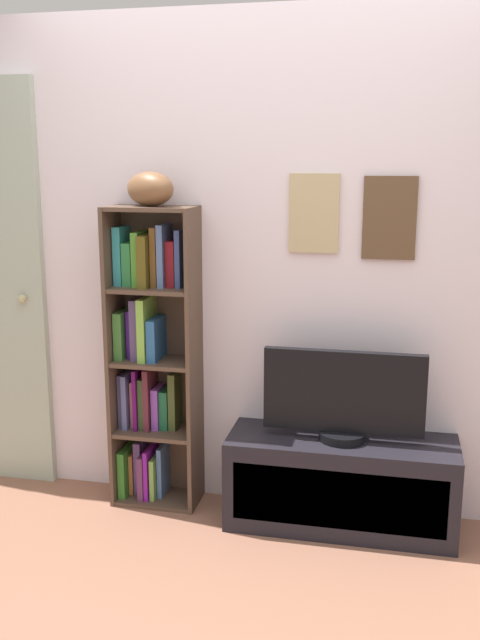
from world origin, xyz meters
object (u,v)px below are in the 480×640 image
(football, at_px, (150,189))
(tv_stand, at_px, (341,483))
(television, at_px, (344,397))
(bookshelf, at_px, (151,358))

(football, xyz_separation_m, tv_stand, (0.92, -0.07, -1.35))
(football, xyz_separation_m, television, (0.92, -0.06, -0.92))
(tv_stand, height_order, television, television)
(tv_stand, distance_m, television, 0.42)
(bookshelf, bearing_deg, television, -5.55)
(bookshelf, xyz_separation_m, television, (0.95, -0.09, -0.10))
(television, bearing_deg, tv_stand, -90.00)
(television, bearing_deg, football, 175.99)
(tv_stand, bearing_deg, football, 175.92)
(bookshelf, relative_size, television, 2.02)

